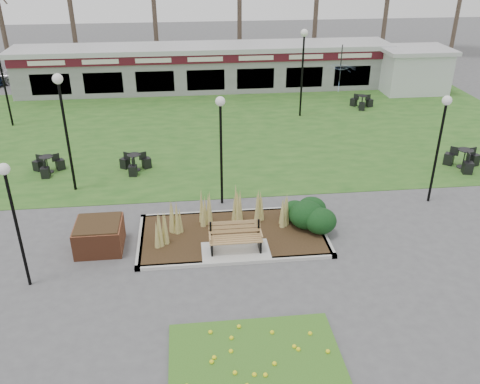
{
  "coord_description": "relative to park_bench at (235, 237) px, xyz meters",
  "views": [
    {
      "loc": [
        -1.4,
        -13.58,
        9.25
      ],
      "look_at": [
        0.35,
        2.0,
        1.3
      ],
      "focal_mm": 38.0,
      "sensor_mm": 36.0,
      "label": 1
    }
  ],
  "objects": [
    {
      "name": "car_black",
      "position": [
        -9.4,
        20.75,
        0.08
      ],
      "size": [
        4.14,
        1.73,
        1.33
      ],
      "primitive_type": "imported",
      "rotation": [
        0.0,
        0.0,
        1.49
      ],
      "color": "black",
      "rests_on": "ground"
    },
    {
      "name": "bistro_set_c",
      "position": [
        9.1,
        14.6,
        -0.32
      ],
      "size": [
        1.32,
        1.35,
        0.73
      ],
      "color": "black",
      "rests_on": "ground"
    },
    {
      "name": "flower_bed",
      "position": [
        0.0,
        -4.85,
        -0.52
      ],
      "size": [
        4.2,
        3.0,
        0.16
      ],
      "color": "#36671D",
      "rests_on": "ground"
    },
    {
      "name": "bistro_set_d",
      "position": [
        10.72,
        5.57,
        -0.29
      ],
      "size": [
        1.57,
        1.52,
        0.85
      ],
      "color": "black",
      "rests_on": "ground"
    },
    {
      "name": "bistro_set_b",
      "position": [
        -3.71,
        6.88,
        -0.32
      ],
      "size": [
        1.41,
        1.27,
        0.75
      ],
      "color": "black",
      "rests_on": "ground"
    },
    {
      "name": "car_silver",
      "position": [
        -12.2,
        22.96,
        0.12
      ],
      "size": [
        4.34,
        2.11,
        1.43
      ],
      "primitive_type": "imported",
      "rotation": [
        0.0,
        0.0,
        1.68
      ],
      "color": "#B5B5BA",
      "rests_on": "ground"
    },
    {
      "name": "service_hut",
      "position": [
        13.5,
        17.75,
        0.86
      ],
      "size": [
        4.4,
        3.4,
        2.83
      ],
      "color": "silver",
      "rests_on": "ground"
    },
    {
      "name": "bistro_set_a",
      "position": [
        -7.45,
        7.09,
        -0.32
      ],
      "size": [
        1.39,
        1.23,
        0.74
      ],
      "color": "black",
      "rests_on": "ground"
    },
    {
      "name": "food_pavilion",
      "position": [
        0.0,
        19.71,
        0.89
      ],
      "size": [
        24.6,
        3.4,
        2.9
      ],
      "color": "gray",
      "rests_on": "ground"
    },
    {
      "name": "lamp_post_mid_right",
      "position": [
        -0.16,
        3.44,
        2.49
      ],
      "size": [
        0.35,
        0.35,
        4.22
      ],
      "color": "black",
      "rests_on": "ground"
    },
    {
      "name": "brick_planter",
      "position": [
        -4.4,
        0.75,
        -0.11
      ],
      "size": [
        1.5,
        1.5,
        0.95
      ],
      "color": "brown",
      "rests_on": "ground"
    },
    {
      "name": "patio_umbrella",
      "position": [
        8.0,
        15.83,
        0.93
      ],
      "size": [
        2.2,
        2.23,
        2.39
      ],
      "color": "black",
      "rests_on": "ground"
    },
    {
      "name": "park_bench",
      "position": [
        0.0,
        0.0,
        0.0
      ],
      "size": [
        1.7,
        0.66,
        0.93
      ],
      "color": "#9C7F46",
      "rests_on": "ground"
    },
    {
      "name": "lawn",
      "position": [
        0.0,
        11.75,
        -0.58
      ],
      "size": [
        34.0,
        16.0,
        0.02
      ],
      "primitive_type": "cube",
      "color": "#25581B",
      "rests_on": "ground"
    },
    {
      "name": "lamp_post_near_left",
      "position": [
        -6.23,
        -1.03,
        2.26
      ],
      "size": [
        0.32,
        0.32,
        3.91
      ],
      "color": "black",
      "rests_on": "ground"
    },
    {
      "name": "lamp_post_far_right",
      "position": [
        5.11,
        13.48,
        2.92
      ],
      "size": [
        0.4,
        0.4,
        4.81
      ],
      "color": "black",
      "rests_on": "ground"
    },
    {
      "name": "planting_bed",
      "position": [
        1.27,
        1.1,
        -0.22
      ],
      "size": [
        6.75,
        3.4,
        1.27
      ],
      "color": "black",
      "rests_on": "ground"
    },
    {
      "name": "ground",
      "position": [
        0.0,
        -0.25,
        -0.59
      ],
      "size": [
        100.0,
        100.0,
        0.0
      ],
      "primitive_type": "plane",
      "color": "#515154",
      "rests_on": "ground"
    },
    {
      "name": "lamp_post_mid_left",
      "position": [
        -5.99,
        5.24,
        2.87
      ],
      "size": [
        0.39,
        0.39,
        4.75
      ],
      "color": "black",
      "rests_on": "ground"
    },
    {
      "name": "lamp_post_near_right",
      "position": [
        7.83,
        2.72,
        2.47
      ],
      "size": [
        0.35,
        0.35,
        4.2
      ],
      "color": "black",
      "rests_on": "ground"
    }
  ]
}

